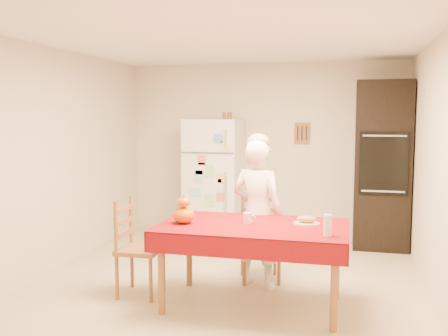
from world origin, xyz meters
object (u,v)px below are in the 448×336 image
(refrigerator, at_px, (214,179))
(bread_plate, at_px, (306,224))
(chair_left, at_px, (134,243))
(seated_woman, at_px, (258,214))
(oven_cabinet, at_px, (382,165))
(dining_table, at_px, (253,232))
(coffee_mug, at_px, (247,218))
(pumpkin_lower, at_px, (184,215))
(chair_far, at_px, (260,232))
(wine_glass, at_px, (328,225))

(refrigerator, distance_m, bread_plate, 2.75)
(chair_left, height_order, seated_woman, seated_woman)
(oven_cabinet, bearing_deg, dining_table, -116.90)
(coffee_mug, xyz_separation_m, pumpkin_lower, (-0.57, -0.13, 0.02))
(seated_woman, distance_m, pumpkin_lower, 0.86)
(coffee_mug, bearing_deg, chair_far, 91.40)
(coffee_mug, distance_m, wine_glass, 0.79)
(refrigerator, relative_size, chair_far, 1.79)
(chair_left, bearing_deg, coffee_mug, -90.84)
(chair_left, bearing_deg, refrigerator, -5.26)
(seated_woman, xyz_separation_m, coffee_mug, (-0.00, -0.51, 0.06))
(chair_far, bearing_deg, pumpkin_lower, -136.95)
(chair_left, xyz_separation_m, coffee_mug, (1.12, 0.02, 0.30))
(oven_cabinet, bearing_deg, chair_left, -134.77)
(chair_left, height_order, bread_plate, chair_left)
(pumpkin_lower, xyz_separation_m, wine_glass, (1.30, -0.17, 0.01))
(wine_glass, bearing_deg, refrigerator, 122.39)
(chair_left, xyz_separation_m, seated_woman, (1.12, 0.53, 0.25))
(seated_woman, xyz_separation_m, wine_glass, (0.73, -0.81, 0.09))
(dining_table, height_order, coffee_mug, coffee_mug)
(seated_woman, height_order, coffee_mug, seated_woman)
(seated_woman, bearing_deg, refrigerator, -46.79)
(chair_left, height_order, wine_glass, chair_left)
(dining_table, xyz_separation_m, coffee_mug, (-0.06, 0.03, 0.12))
(refrigerator, relative_size, coffee_mug, 17.00)
(chair_left, bearing_deg, pumpkin_lower, -103.30)
(refrigerator, xyz_separation_m, wine_glass, (1.70, -2.68, -0.00))
(refrigerator, height_order, seated_woman, refrigerator)
(pumpkin_lower, height_order, wine_glass, wine_glass)
(chair_far, distance_m, wine_glass, 1.35)
(seated_woman, relative_size, coffee_mug, 15.13)
(oven_cabinet, distance_m, bread_plate, 2.49)
(oven_cabinet, height_order, seated_woman, oven_cabinet)
(refrigerator, bearing_deg, chair_left, -93.56)
(dining_table, bearing_deg, pumpkin_lower, -171.23)
(oven_cabinet, xyz_separation_m, coffee_mug, (-1.31, -2.43, -0.29))
(oven_cabinet, height_order, chair_far, oven_cabinet)
(dining_table, height_order, chair_far, chair_far)
(dining_table, xyz_separation_m, wine_glass, (0.67, -0.27, 0.16))
(chair_left, height_order, coffee_mug, chair_left)
(wine_glass, distance_m, bread_plate, 0.44)
(chair_far, xyz_separation_m, wine_glass, (0.75, -1.06, 0.34))
(seated_woman, bearing_deg, dining_table, 111.88)
(refrigerator, bearing_deg, bread_plate, -56.89)
(chair_far, xyz_separation_m, bread_plate, (0.55, -0.68, 0.26))
(coffee_mug, distance_m, pumpkin_lower, 0.59)
(oven_cabinet, relative_size, coffee_mug, 22.00)
(coffee_mug, relative_size, wine_glass, 0.57)
(seated_woman, bearing_deg, pumpkin_lower, 64.17)
(dining_table, height_order, chair_left, chair_left)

